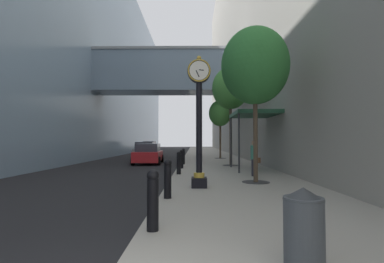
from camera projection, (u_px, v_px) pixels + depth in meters
ground_plane at (184, 158)px, 29.20m from camera, size 110.00×110.00×0.00m
sidewalk_right at (210, 156)px, 32.18m from camera, size 5.70×80.00×0.14m
building_block_left at (77, 52)px, 32.63m from camera, size 23.12×80.00×24.13m
building_block_right at (273, 16)px, 32.64m from camera, size 9.00×80.00×32.50m
street_clock at (199, 114)px, 10.19m from camera, size 0.84×0.55×4.75m
bollard_nearest at (153, 199)px, 5.26m from camera, size 0.23×0.23×1.13m
bollard_second at (168, 178)px, 8.21m from camera, size 0.23×0.23×1.13m
bollard_fourth at (179, 162)px, 14.11m from camera, size 0.23×0.23×1.13m
bollard_fifth at (181, 159)px, 17.06m from camera, size 0.23×0.23×1.13m
bollard_sixth at (183, 156)px, 20.01m from camera, size 0.23×0.23×1.13m
street_tree_near at (255, 66)px, 11.48m from camera, size 2.73×2.73×6.28m
street_tree_mid_near at (231, 89)px, 19.21m from camera, size 2.49×2.49×6.67m
street_tree_mid_far at (220, 114)px, 26.90m from camera, size 2.15×2.15×5.52m
trash_bin at (304, 226)px, 3.72m from camera, size 0.53×0.53×1.05m
pedestrian_walking at (254, 157)px, 13.30m from camera, size 0.52×0.47×1.68m
storefront_awning at (253, 115)px, 16.31m from camera, size 2.40×3.60×3.30m
car_grey_near at (146, 151)px, 27.96m from camera, size 2.14×4.39×1.68m
car_silver_mid at (150, 147)px, 41.57m from camera, size 2.05×4.53×1.72m
car_red_far at (148, 154)px, 22.13m from camera, size 2.22×4.38×1.58m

